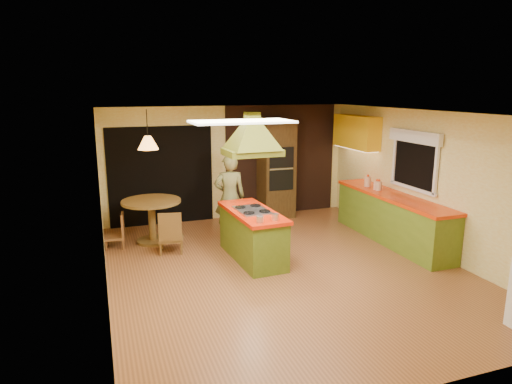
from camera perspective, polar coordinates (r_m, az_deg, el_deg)
name	(u,v)px	position (r m, az deg, el deg)	size (l,w,h in m)	color
ground	(285,269)	(7.54, 3.63, -9.56)	(6.50, 6.50, 0.00)	#945930
room_walls	(286,194)	(7.16, 3.77, -0.27)	(5.50, 6.50, 6.50)	#FAF4B3
ceiling_plane	(287,113)	(6.98, 3.93, 9.77)	(6.50, 6.50, 0.00)	silver
brick_panel	(281,160)	(10.56, 3.16, 4.01)	(2.64, 0.03, 2.50)	#381E14
nook_opening	(161,176)	(9.88, -11.77, 1.97)	(2.20, 0.03, 2.10)	black
right_counter	(392,218)	(9.05, 16.61, -3.13)	(0.62, 3.05, 0.92)	olive
upper_cabinets	(356,132)	(10.16, 12.42, 7.36)	(0.34, 1.40, 0.70)	yellow
window_right	(415,150)	(8.78, 19.23, 4.95)	(0.12, 1.35, 1.06)	black
fluor_panel	(242,122)	(5.47, -1.79, 8.78)	(1.20, 0.60, 0.03)	white
kitchen_island	(252,234)	(7.81, -0.45, -5.33)	(0.77, 1.74, 0.87)	#566C1B
range_hood	(252,127)	(7.44, -0.48, 8.11)	(0.91, 0.67, 0.78)	olive
man	(230,197)	(8.79, -3.31, -0.62)	(0.60, 0.39, 1.65)	brown
wall_oven	(276,169)	(10.24, 2.56, 2.90)	(0.76, 0.63, 2.20)	#4C3518
dining_table	(152,213)	(8.82, -12.91, -2.51)	(1.10, 1.10, 0.82)	brown
chair_left	(114,231)	(8.76, -17.31, -4.66)	(0.35, 0.35, 0.65)	brown
chair_near	(171,231)	(8.29, -10.59, -4.83)	(0.42, 0.42, 0.77)	brown
pendant_lamp	(148,143)	(8.58, -13.35, 6.01)	(0.38, 0.38, 0.25)	#FF9E3F
canister_large	(368,181)	(9.53, 13.79, 1.29)	(0.14, 0.14, 0.20)	beige
canister_medium	(379,186)	(9.22, 15.09, 0.75)	(0.13, 0.13, 0.18)	beige
canister_small	(377,185)	(9.27, 14.87, 0.80)	(0.12, 0.12, 0.17)	#FFE8CD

